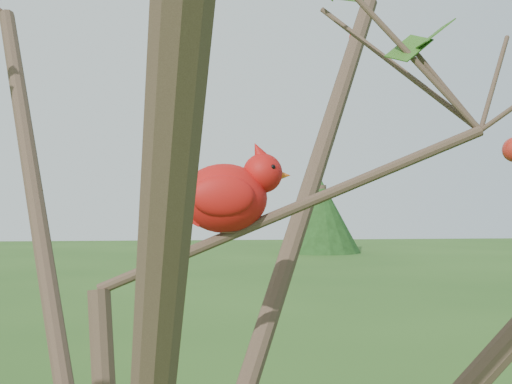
% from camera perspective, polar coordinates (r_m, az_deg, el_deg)
% --- Properties ---
extents(crabapple_tree, '(2.35, 2.05, 2.95)m').
position_cam_1_polar(crabapple_tree, '(0.90, -9.94, 1.44)').
color(crabapple_tree, '#3B2B20').
rests_on(crabapple_tree, ground).
extents(cardinal, '(0.22, 0.11, 0.16)m').
position_cam_1_polar(cardinal, '(1.01, -2.40, -0.23)').
color(cardinal, red).
rests_on(cardinal, ground).
extents(distant_trees, '(37.26, 12.74, 3.37)m').
position_cam_1_polar(distant_trees, '(24.95, -12.93, -2.68)').
color(distant_trees, '#3B2B20').
rests_on(distant_trees, ground).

